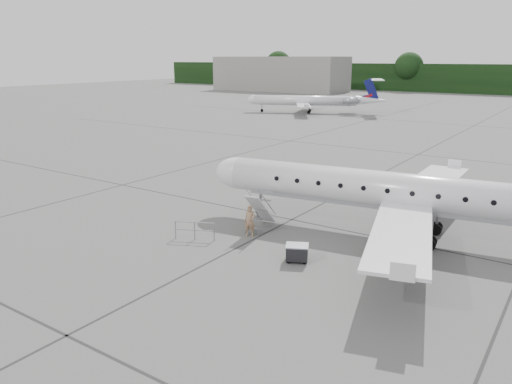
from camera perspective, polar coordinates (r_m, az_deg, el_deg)
The scene contains 8 objects.
ground at distance 25.20m, azimuth 7.33°, elevation -7.80°, with size 320.00×320.00×0.00m, color #595957.
terminal_building at distance 153.58m, azimuth 2.74°, elevation 13.34°, with size 40.00×14.00×10.00m, color gray.
main_regional_jet at distance 28.36m, azimuth 18.17°, elevation 1.85°, with size 28.24×20.33×7.24m, color silver, non-canonical shape.
airstair at distance 29.16m, azimuth 0.53°, elevation -2.09°, with size 0.85×2.48×2.27m, color silver, non-canonical shape.
passenger at distance 28.04m, azimuth -0.70°, elevation -3.31°, with size 0.65×0.43×1.79m, color #926F50.
safety_railing at distance 27.84m, azimuth -7.03°, elevation -4.43°, with size 2.20×0.08×1.00m, color gray, non-canonical shape.
baggage_cart at distance 24.85m, azimuth 4.70°, elevation -6.92°, with size 1.06×0.86×0.92m, color black, non-canonical shape.
bg_regional_left at distance 92.33m, azimuth 5.61°, elevation 10.91°, with size 23.49×16.92×6.16m, color silver, non-canonical shape.
Camera 1 is at (10.31, -20.82, 9.77)m, focal length 35.00 mm.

